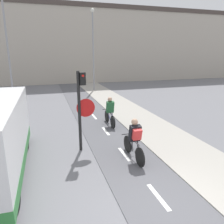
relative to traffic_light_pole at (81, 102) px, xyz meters
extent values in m
plane|color=slate|center=(1.33, -3.86, -1.83)|extent=(120.00, 120.00, 0.00)
cube|color=#56565B|center=(1.33, -3.86, -1.82)|extent=(2.11, 60.00, 0.02)
cube|color=white|center=(1.33, -3.36, -1.81)|extent=(0.12, 1.10, 0.00)
cube|color=white|center=(1.33, -0.86, -1.81)|extent=(0.12, 1.10, 0.00)
cube|color=white|center=(1.33, 1.64, -1.81)|extent=(0.12, 1.10, 0.00)
cube|color=white|center=(1.33, 4.14, -1.81)|extent=(0.12, 1.10, 0.00)
cube|color=#B2A899|center=(1.33, 20.82, 2.39)|extent=(60.00, 5.00, 8.43)
cube|color=#473D38|center=(1.33, 20.82, 6.85)|extent=(60.00, 5.20, 0.50)
cylinder|color=black|center=(-0.09, 0.00, -0.36)|extent=(0.11, 0.11, 2.94)
cube|color=black|center=(0.07, 0.00, 0.84)|extent=(0.20, 0.20, 0.44)
sphere|color=red|center=(0.07, -0.11, 0.95)|extent=(0.09, 0.09, 0.09)
cone|color=red|center=(0.15, 0.00, -0.21)|extent=(0.67, 0.01, 0.67)
cone|color=silver|center=(0.15, 0.00, -0.21)|extent=(0.60, 0.02, 0.60)
cylinder|color=gray|center=(-3.62, 10.61, 1.94)|extent=(0.14, 0.14, 7.54)
cylinder|color=gray|center=(3.34, 13.21, 1.72)|extent=(0.14, 0.14, 7.09)
sphere|color=silver|center=(3.34, 13.21, 5.37)|extent=(0.36, 0.36, 0.36)
cylinder|color=black|center=(1.53, -1.77, -1.52)|extent=(0.07, 0.62, 0.62)
cylinder|color=black|center=(1.53, -0.67, -1.52)|extent=(0.07, 0.62, 0.62)
cylinder|color=slate|center=(1.53, -1.01, -1.35)|extent=(0.04, 0.70, 0.39)
cylinder|color=slate|center=(1.53, -1.52, -1.34)|extent=(0.04, 0.36, 0.41)
cylinder|color=slate|center=(1.53, -1.18, -1.16)|extent=(0.04, 1.02, 0.07)
cylinder|color=slate|center=(1.53, -1.56, -1.52)|extent=(0.04, 0.42, 0.05)
cylinder|color=black|center=(1.53, -0.67, -1.12)|extent=(0.46, 0.03, 0.03)
cube|color=black|center=(1.53, -1.30, -0.86)|extent=(0.36, 0.31, 0.59)
sphere|color=tan|center=(1.53, -1.26, -0.48)|extent=(0.22, 0.22, 0.22)
cylinder|color=#232328|center=(1.43, -1.34, -1.29)|extent=(0.04, 0.07, 0.39)
cylinder|color=#232328|center=(1.63, -1.34, -1.29)|extent=(0.04, 0.07, 0.39)
cube|color=red|center=(1.53, -1.48, -0.84)|extent=(0.28, 0.23, 0.39)
cylinder|color=black|center=(1.78, 1.98, -1.52)|extent=(0.07, 0.61, 0.61)
cylinder|color=black|center=(1.78, 3.04, -1.52)|extent=(0.07, 0.61, 0.61)
cylinder|color=navy|center=(1.78, 2.71, -1.36)|extent=(0.04, 0.68, 0.38)
cylinder|color=navy|center=(1.78, 2.22, -1.34)|extent=(0.04, 0.35, 0.41)
cylinder|color=navy|center=(1.78, 2.55, -1.17)|extent=(0.04, 0.98, 0.07)
cylinder|color=navy|center=(1.78, 2.18, -1.53)|extent=(0.04, 0.41, 0.05)
cylinder|color=black|center=(1.78, 3.04, -1.13)|extent=(0.46, 0.03, 0.03)
cube|color=#235B33|center=(1.78, 2.43, -0.87)|extent=(0.36, 0.31, 0.59)
sphere|color=tan|center=(1.78, 2.47, -0.49)|extent=(0.22, 0.22, 0.22)
cylinder|color=#232328|center=(1.68, 2.40, -1.29)|extent=(0.04, 0.07, 0.39)
cylinder|color=#232328|center=(1.88, 2.40, -1.29)|extent=(0.04, 0.07, 0.39)
cylinder|color=black|center=(-2.07, 0.76, -1.48)|extent=(0.18, 0.70, 0.70)
cylinder|color=black|center=(-2.07, -2.71, -1.48)|extent=(0.18, 0.70, 0.70)
camera|label=1|loc=(-1.18, -7.57, 1.71)|focal=35.00mm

